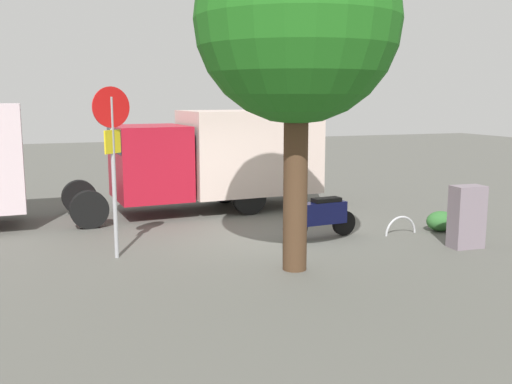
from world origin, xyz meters
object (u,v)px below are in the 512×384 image
Objects in this scene: utility_cabinet at (467,217)px; bike_rack_hoop at (401,234)px; street_tree at (297,22)px; motorcycle at (322,215)px; stop_sign at (113,145)px; box_truck_near at (215,154)px.

bike_rack_hoop is at bearing -67.64° from utility_cabinet.
street_tree is at bearing 26.11° from bike_rack_hoop.
motorcycle reaches higher than bike_rack_hoop.
street_tree reaches higher than bike_rack_hoop.
bike_rack_hoop is (-6.27, 0.23, -2.18)m from stop_sign.
stop_sign is at bearing -2.12° from bike_rack_hoop.
utility_cabinet is at bearing 166.30° from stop_sign.
stop_sign reaches higher than box_truck_near.
box_truck_near is 4.24m from motorcycle.
stop_sign reaches higher than utility_cabinet.
street_tree is 4.73× the size of utility_cabinet.
stop_sign is 0.53× the size of street_tree.
box_truck_near is at bearing -56.67° from utility_cabinet.
box_truck_near is at bearing -92.09° from street_tree.
stop_sign is 6.64m from bike_rack_hoop.
motorcycle is 3.00m from utility_cabinet.
stop_sign is (3.13, 3.99, 0.64)m from box_truck_near.
utility_cabinet is 1.52× the size of bike_rack_hoop.
motorcycle is (-1.29, 3.91, -1.01)m from box_truck_near.
box_truck_near is at bearing -128.13° from stop_sign.
box_truck_near is at bearing -77.27° from motorcycle.
street_tree is at bearing 46.78° from motorcycle.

